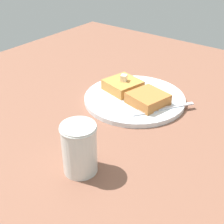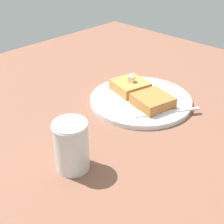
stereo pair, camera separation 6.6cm
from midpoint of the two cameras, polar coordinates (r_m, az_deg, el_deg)
table_surface at (r=78.91cm, az=4.18°, el=0.96°), size 108.09×108.09×1.83cm
plate at (r=79.12cm, az=7.63°, el=2.16°), size 25.46×25.46×1.19cm
toast_slice_left at (r=81.43cm, az=5.67°, el=4.67°), size 9.82×9.77×2.70cm
toast_slice_middle at (r=75.19cm, az=9.95°, el=1.93°), size 9.82×9.77×2.70cm
butter_pat_primary at (r=80.43cm, az=5.92°, el=6.02°), size 1.95×2.05×1.64cm
fork at (r=73.49cm, az=11.82°, el=-0.09°), size 10.24×14.00×0.36cm
syrup_jar at (r=56.10cm, az=-4.03°, el=-6.73°), size 6.51×6.51×9.70cm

